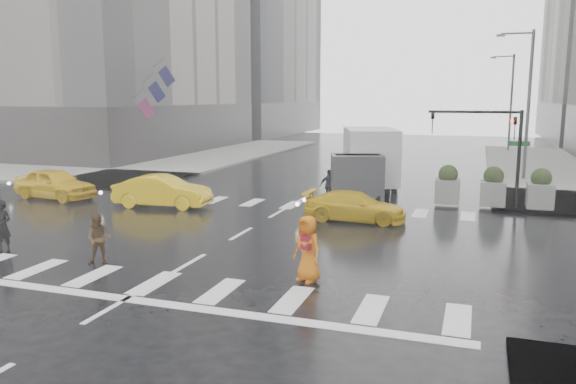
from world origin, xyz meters
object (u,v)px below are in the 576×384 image
(pedestrian_orange, at_px, (308,249))
(taxi_front, at_px, (55,184))
(traffic_signal_pole, at_px, (496,139))
(pedestrian_brown, at_px, (99,239))
(box_truck, at_px, (367,162))
(taxi_mid, at_px, (163,191))

(pedestrian_orange, distance_m, taxi_front, 17.77)
(traffic_signal_pole, bearing_deg, pedestrian_brown, -131.93)
(taxi_front, xyz_separation_m, box_truck, (14.79, 5.17, 1.09))
(pedestrian_orange, distance_m, box_truck, 13.49)
(pedestrian_brown, relative_size, box_truck, 0.24)
(pedestrian_orange, bearing_deg, box_truck, 120.95)
(traffic_signal_pole, bearing_deg, taxi_front, -168.52)
(traffic_signal_pole, xyz_separation_m, pedestrian_orange, (-5.07, -12.48, -2.28))
(taxi_mid, xyz_separation_m, box_truck, (8.54, 5.30, 1.11))
(traffic_signal_pole, distance_m, taxi_front, 21.36)
(taxi_mid, bearing_deg, taxi_front, 82.40)
(traffic_signal_pole, distance_m, pedestrian_orange, 13.67)
(taxi_mid, bearing_deg, pedestrian_brown, -167.41)
(pedestrian_brown, bearing_deg, taxi_front, 112.20)
(traffic_signal_pole, relative_size, pedestrian_brown, 2.90)
(traffic_signal_pole, bearing_deg, pedestrian_orange, -112.09)
(pedestrian_brown, height_order, taxi_mid, pedestrian_brown)
(traffic_signal_pole, relative_size, box_truck, 0.69)
(taxi_front, xyz_separation_m, taxi_mid, (6.25, -0.13, -0.03))
(traffic_signal_pole, height_order, pedestrian_brown, traffic_signal_pole)
(pedestrian_brown, bearing_deg, pedestrian_orange, -20.68)
(pedestrian_brown, distance_m, pedestrian_orange, 6.55)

